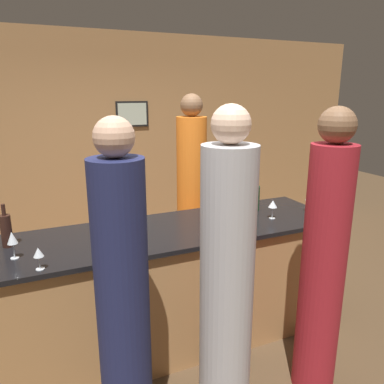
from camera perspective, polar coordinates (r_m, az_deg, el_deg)
The scene contains 16 objects.
ground_plane at distance 3.44m, azimuth -2.76°, elevation -21.49°, with size 14.00×14.00×0.00m, color #4C3823.
back_wall at distance 5.21m, azimuth -12.92°, elevation 7.59°, with size 8.00×0.08×2.80m.
bar_counter at distance 3.16m, azimuth -2.88°, elevation -14.12°, with size 2.77×0.80×1.01m.
bartender at distance 3.89m, azimuth -0.07°, elevation -1.06°, with size 0.30×0.30×2.03m.
guest_0 at distance 2.38m, azimuth 5.33°, elevation -12.87°, with size 0.34×0.34×1.99m.
guest_1 at distance 2.13m, azimuth -10.44°, elevation -17.04°, with size 0.29×0.29×1.94m.
guest_2 at distance 2.67m, azimuth 19.38°, elevation -10.29°, with size 0.29×0.29×1.97m.
wine_bottle_0 at distance 2.88m, azimuth -26.45°, elevation -5.22°, with size 0.07×0.07×0.31m.
wine_bottle_1 at distance 3.41m, azimuth 9.69°, elevation -0.83°, with size 0.07×0.07×0.29m.
wine_glass_0 at distance 3.21m, azimuth 12.21°, elevation -1.88°, with size 0.07×0.07×0.16m.
wine_glass_1 at distance 3.47m, azimuth 17.55°, elevation -0.76°, with size 0.08×0.08×0.17m.
wine_glass_2 at distance 2.65m, azimuth -25.72°, elevation -6.43°, with size 0.06×0.06×0.18m.
wine_glass_3 at distance 2.99m, azimuth 3.05°, elevation -2.65°, with size 0.08×0.08×0.17m.
wine_glass_4 at distance 2.89m, azimuth 4.49°, elevation -3.19°, with size 0.06×0.06×0.18m.
wine_glass_5 at distance 3.29m, azimuth 18.10°, elevation -1.72°, with size 0.08×0.08×0.18m.
wine_glass_6 at distance 2.44m, azimuth -22.36°, elevation -8.63°, with size 0.06×0.06×0.14m.
Camera 1 is at (-0.97, -2.59, 2.05)m, focal length 35.00 mm.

